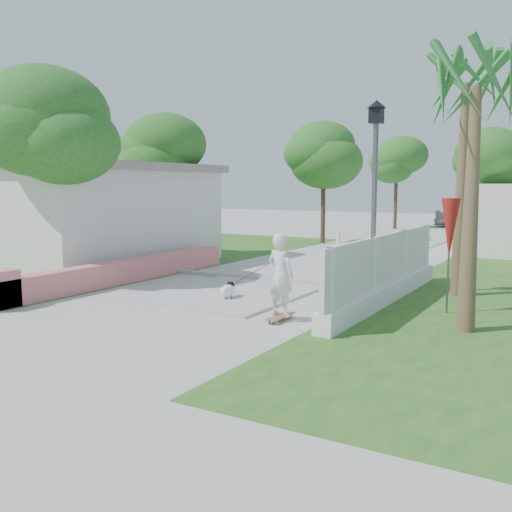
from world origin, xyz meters
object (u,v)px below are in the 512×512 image
Objects in this scene: street_lamp at (374,191)px; skateboarder at (255,275)px; patio_umbrella at (450,229)px; bollard at (338,247)px; parked_car at (472,216)px; dog at (228,290)px.

street_lamp is 1.99× the size of skateboarder.
patio_umbrella is at bearing -27.76° from street_lamp.
bollard is 0.47× the size of patio_umbrella.
parked_car is (0.88, 18.57, 0.16)m from bollard.
patio_umbrella is 4.86m from dog.
bollard is at bearing 120.96° from street_lamp.
street_lamp is 4.07× the size of bollard.
dog is at bearing 164.93° from parked_car.
bollard is (-2.70, 4.50, -1.84)m from street_lamp.
dog is (-1.03, 0.56, -0.50)m from skateboarder.
skateboarder is (-3.46, -1.69, -0.96)m from patio_umbrella.
parked_car is (-0.26, 25.77, 0.01)m from skateboarder.
patio_umbrella is at bearing -143.42° from skateboarder.
parked_car is at bearing -78.92° from skateboarder.
street_lamp reaches higher than parked_car.
skateboarder is at bearing -81.00° from bollard.
dog is at bearing -89.07° from bollard.
parked_car is at bearing 94.51° from street_lamp.
patio_umbrella is at bearing -1.14° from dog.
bollard is at bearing 129.91° from patio_umbrella.
skateboarder is 25.77m from parked_car.
dog is 25.22m from parked_car.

